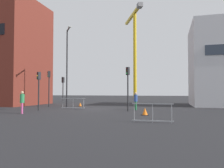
{
  "coord_description": "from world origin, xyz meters",
  "views": [
    {
      "loc": [
        7.48,
        -20.47,
        1.71
      ],
      "look_at": [
        0.0,
        7.58,
        2.74
      ],
      "focal_mm": 35.48,
      "sensor_mm": 36.0,
      "label": 1
    }
  ],
  "objects_px": {
    "pedestrian_walking": "(136,100)",
    "traffic_cone_orange": "(145,112)",
    "traffic_light_corner": "(128,81)",
    "pedestrian_waiting": "(22,100)",
    "traffic_light_near": "(39,84)",
    "streetlamp_tall": "(67,62)",
    "traffic_cone_on_verge": "(80,105)",
    "construction_crane": "(135,41)",
    "traffic_light_island": "(49,83)",
    "traffic_light_verge": "(63,86)"
  },
  "relations": [
    {
      "from": "streetlamp_tall",
      "to": "traffic_cone_on_verge",
      "type": "xyz_separation_m",
      "value": [
        0.76,
        1.93,
        -4.84
      ]
    },
    {
      "from": "construction_crane",
      "to": "traffic_light_near",
      "type": "height_order",
      "value": "construction_crane"
    },
    {
      "from": "construction_crane",
      "to": "traffic_cone_orange",
      "type": "bearing_deg",
      "value": -80.0
    },
    {
      "from": "traffic_light_near",
      "to": "pedestrian_walking",
      "type": "bearing_deg",
      "value": 19.12
    },
    {
      "from": "traffic_light_corner",
      "to": "traffic_cone_orange",
      "type": "distance_m",
      "value": 4.23
    },
    {
      "from": "traffic_light_island",
      "to": "traffic_light_near",
      "type": "height_order",
      "value": "traffic_light_island"
    },
    {
      "from": "traffic_light_corner",
      "to": "pedestrian_walking",
      "type": "xyz_separation_m",
      "value": [
        0.46,
        1.56,
        -1.66
      ]
    },
    {
      "from": "construction_crane",
      "to": "traffic_cone_orange",
      "type": "distance_m",
      "value": 47.41
    },
    {
      "from": "traffic_cone_orange",
      "to": "traffic_light_verge",
      "type": "bearing_deg",
      "value": 141.02
    },
    {
      "from": "traffic_light_island",
      "to": "pedestrian_walking",
      "type": "distance_m",
      "value": 10.44
    },
    {
      "from": "pedestrian_walking",
      "to": "pedestrian_waiting",
      "type": "bearing_deg",
      "value": -144.7
    },
    {
      "from": "streetlamp_tall",
      "to": "traffic_light_island",
      "type": "distance_m",
      "value": 3.26
    },
    {
      "from": "traffic_light_verge",
      "to": "pedestrian_walking",
      "type": "distance_m",
      "value": 11.22
    },
    {
      "from": "traffic_light_corner",
      "to": "traffic_light_near",
      "type": "relative_size",
      "value": 1.1
    },
    {
      "from": "pedestrian_waiting",
      "to": "traffic_light_island",
      "type": "bearing_deg",
      "value": 105.44
    },
    {
      "from": "pedestrian_walking",
      "to": "pedestrian_waiting",
      "type": "distance_m",
      "value": 9.98
    },
    {
      "from": "traffic_light_verge",
      "to": "traffic_light_near",
      "type": "height_order",
      "value": "traffic_light_verge"
    },
    {
      "from": "traffic_light_island",
      "to": "traffic_light_corner",
      "type": "xyz_separation_m",
      "value": [
        9.71,
        -3.12,
        -0.1
      ]
    },
    {
      "from": "pedestrian_waiting",
      "to": "traffic_cone_on_verge",
      "type": "height_order",
      "value": "pedestrian_waiting"
    },
    {
      "from": "traffic_light_corner",
      "to": "pedestrian_waiting",
      "type": "bearing_deg",
      "value": -151.28
    },
    {
      "from": "traffic_light_near",
      "to": "traffic_cone_orange",
      "type": "relative_size",
      "value": 6.43
    },
    {
      "from": "streetlamp_tall",
      "to": "traffic_cone_orange",
      "type": "height_order",
      "value": "streetlamp_tall"
    },
    {
      "from": "traffic_light_island",
      "to": "traffic_cone_on_verge",
      "type": "distance_m",
      "value": 4.38
    },
    {
      "from": "streetlamp_tall",
      "to": "pedestrian_walking",
      "type": "xyz_separation_m",
      "value": [
        7.88,
        -1.51,
        -4.08
      ]
    },
    {
      "from": "streetlamp_tall",
      "to": "pedestrian_walking",
      "type": "distance_m",
      "value": 9.0
    },
    {
      "from": "construction_crane",
      "to": "traffic_light_near",
      "type": "xyz_separation_m",
      "value": [
        -2.13,
        -42.51,
        -13.47
      ]
    },
    {
      "from": "traffic_light_verge",
      "to": "pedestrian_waiting",
      "type": "relative_size",
      "value": 2.04
    },
    {
      "from": "streetlamp_tall",
      "to": "traffic_light_island",
      "type": "xyz_separation_m",
      "value": [
        -2.29,
        0.05,
        -2.32
      ]
    },
    {
      "from": "construction_crane",
      "to": "pedestrian_waiting",
      "type": "bearing_deg",
      "value": -92.22
    },
    {
      "from": "construction_crane",
      "to": "traffic_light_near",
      "type": "relative_size",
      "value": 6.87
    },
    {
      "from": "traffic_light_corner",
      "to": "traffic_light_near",
      "type": "bearing_deg",
      "value": -170.15
    },
    {
      "from": "traffic_cone_on_verge",
      "to": "traffic_light_island",
      "type": "bearing_deg",
      "value": -148.39
    },
    {
      "from": "pedestrian_walking",
      "to": "traffic_cone_orange",
      "type": "xyz_separation_m",
      "value": [
        1.38,
        -4.53,
        -0.71
      ]
    },
    {
      "from": "traffic_light_island",
      "to": "pedestrian_walking",
      "type": "bearing_deg",
      "value": -8.72
    },
    {
      "from": "traffic_light_near",
      "to": "pedestrian_walking",
      "type": "height_order",
      "value": "traffic_light_near"
    },
    {
      "from": "traffic_light_corner",
      "to": "traffic_light_near",
      "type": "xyz_separation_m",
      "value": [
        -8.07,
        -1.4,
        -0.23
      ]
    },
    {
      "from": "construction_crane",
      "to": "pedestrian_walking",
      "type": "height_order",
      "value": "construction_crane"
    },
    {
      "from": "pedestrian_waiting",
      "to": "traffic_light_verge",
      "type": "bearing_deg",
      "value": 100.34
    },
    {
      "from": "traffic_light_verge",
      "to": "traffic_cone_orange",
      "type": "xyz_separation_m",
      "value": [
        11.45,
        -9.26,
        -2.18
      ]
    },
    {
      "from": "pedestrian_waiting",
      "to": "traffic_cone_on_verge",
      "type": "relative_size",
      "value": 3.77
    },
    {
      "from": "construction_crane",
      "to": "traffic_cone_orange",
      "type": "relative_size",
      "value": 44.19
    },
    {
      "from": "streetlamp_tall",
      "to": "traffic_light_near",
      "type": "bearing_deg",
      "value": -98.22
    },
    {
      "from": "traffic_light_island",
      "to": "construction_crane",
      "type": "bearing_deg",
      "value": 84.32
    },
    {
      "from": "construction_crane",
      "to": "pedestrian_walking",
      "type": "relative_size",
      "value": 14.58
    },
    {
      "from": "traffic_light_near",
      "to": "traffic_cone_on_verge",
      "type": "xyz_separation_m",
      "value": [
        1.4,
        6.39,
        -2.19
      ]
    },
    {
      "from": "traffic_light_corner",
      "to": "traffic_light_near",
      "type": "distance_m",
      "value": 8.19
    },
    {
      "from": "pedestrian_waiting",
      "to": "streetlamp_tall",
      "type": "bearing_deg",
      "value": 87.91
    },
    {
      "from": "traffic_light_corner",
      "to": "pedestrian_walking",
      "type": "bearing_deg",
      "value": 73.54
    },
    {
      "from": "pedestrian_walking",
      "to": "traffic_light_verge",
      "type": "bearing_deg",
      "value": 154.83
    },
    {
      "from": "streetlamp_tall",
      "to": "traffic_light_verge",
      "type": "distance_m",
      "value": 4.69
    }
  ]
}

